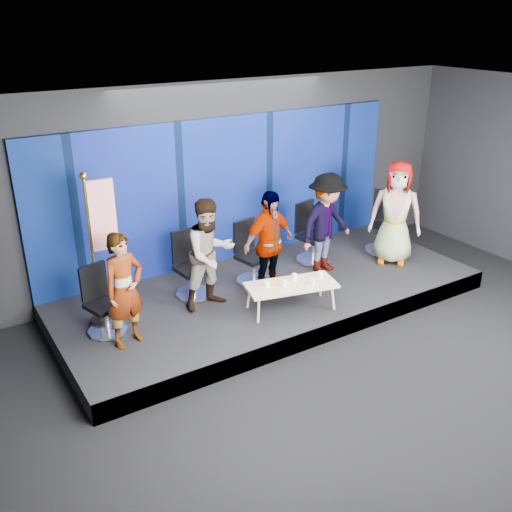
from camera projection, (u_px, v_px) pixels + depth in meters
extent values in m
plane|color=black|center=(372.00, 377.00, 7.69)|extent=(10.00, 10.00, 0.00)
cube|color=black|center=(225.00, 182.00, 10.11)|extent=(10.00, 0.02, 3.50)
cube|color=black|center=(398.00, 113.00, 6.30)|extent=(10.00, 8.00, 0.02)
cube|color=black|center=(270.00, 295.00, 9.57)|extent=(7.00, 3.00, 0.30)
cube|color=#061B4E|center=(226.00, 191.00, 10.13)|extent=(7.00, 0.08, 2.60)
cylinder|color=silver|center=(108.00, 331.00, 8.16)|extent=(0.70, 0.70, 0.06)
cylinder|color=silver|center=(106.00, 317.00, 8.07)|extent=(0.07, 0.07, 0.38)
cube|color=black|center=(105.00, 306.00, 8.00)|extent=(0.56, 0.56, 0.07)
cube|color=black|center=(93.00, 281.00, 8.01)|extent=(0.41, 0.16, 0.52)
imported|color=black|center=(124.00, 290.00, 7.61)|extent=(0.68, 0.53, 1.62)
cylinder|color=silver|center=(194.00, 294.00, 9.22)|extent=(0.65, 0.65, 0.06)
cylinder|color=silver|center=(194.00, 281.00, 9.13)|extent=(0.07, 0.07, 0.40)
cube|color=black|center=(193.00, 269.00, 9.05)|extent=(0.52, 0.52, 0.07)
cube|color=black|center=(184.00, 246.00, 9.09)|extent=(0.45, 0.09, 0.55)
imported|color=black|center=(210.00, 254.00, 8.59)|extent=(0.90, 0.73, 1.74)
cylinder|color=silver|center=(254.00, 281.00, 9.67)|extent=(0.70, 0.70, 0.06)
cylinder|color=silver|center=(254.00, 268.00, 9.58)|extent=(0.07, 0.07, 0.40)
cube|color=black|center=(254.00, 257.00, 9.50)|extent=(0.56, 0.56, 0.07)
cube|color=black|center=(244.00, 235.00, 9.53)|extent=(0.44, 0.13, 0.55)
imported|color=black|center=(269.00, 244.00, 8.99)|extent=(1.07, 0.60, 1.72)
cylinder|color=silver|center=(313.00, 259.00, 10.49)|extent=(0.73, 0.73, 0.06)
cylinder|color=silver|center=(313.00, 248.00, 10.40)|extent=(0.07, 0.07, 0.41)
cube|color=black|center=(314.00, 237.00, 10.31)|extent=(0.58, 0.58, 0.07)
cube|color=black|center=(304.00, 216.00, 10.34)|extent=(0.45, 0.14, 0.56)
imported|color=black|center=(326.00, 224.00, 9.77)|extent=(1.25, 0.87, 1.77)
cylinder|color=silver|center=(382.00, 250.00, 10.90)|extent=(0.92, 0.92, 0.07)
cylinder|color=silver|center=(383.00, 238.00, 10.80)|extent=(0.08, 0.08, 0.43)
cube|color=black|center=(384.00, 227.00, 10.71)|extent=(0.74, 0.74, 0.08)
cube|color=black|center=(386.00, 205.00, 10.80)|extent=(0.37, 0.38, 0.60)
imported|color=black|center=(396.00, 213.00, 10.13)|extent=(1.06, 1.07, 1.87)
cube|color=tan|center=(291.00, 285.00, 8.67)|extent=(1.47, 0.89, 0.04)
cylinder|color=tan|center=(258.00, 310.00, 8.38)|extent=(0.04, 0.04, 0.38)
cylinder|color=tan|center=(249.00, 297.00, 8.77)|extent=(0.04, 0.04, 0.38)
cylinder|color=tan|center=(333.00, 298.00, 8.73)|extent=(0.04, 0.04, 0.38)
cylinder|color=tan|center=(321.00, 286.00, 9.12)|extent=(0.04, 0.04, 0.38)
cylinder|color=white|center=(267.00, 284.00, 8.56)|extent=(0.08, 0.08, 0.09)
cylinder|color=white|center=(284.00, 283.00, 8.58)|extent=(0.08, 0.08, 0.09)
cylinder|color=white|center=(295.00, 277.00, 8.76)|extent=(0.09, 0.09, 0.10)
cylinder|color=white|center=(313.00, 281.00, 8.64)|extent=(0.07, 0.07, 0.09)
cylinder|color=white|center=(321.00, 274.00, 8.87)|extent=(0.08, 0.08, 0.09)
cylinder|color=black|center=(101.00, 321.00, 8.37)|extent=(0.31, 0.31, 0.10)
cylinder|color=gold|center=(92.00, 252.00, 7.94)|extent=(0.04, 0.04, 2.10)
sphere|color=gold|center=(83.00, 176.00, 7.50)|extent=(0.10, 0.10, 0.10)
cube|color=red|center=(102.00, 215.00, 7.80)|extent=(0.36, 0.07, 1.00)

